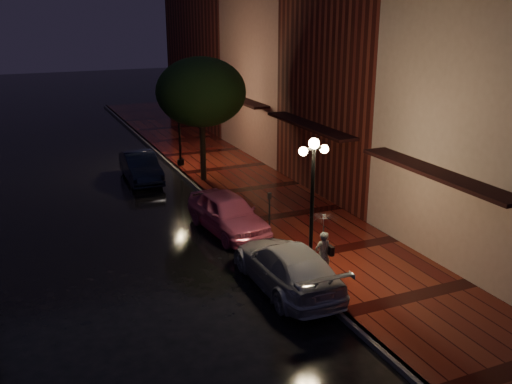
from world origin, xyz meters
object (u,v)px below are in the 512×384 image
streetlamp_near (312,199)px  woman_with_umbrella (323,235)px  parking_meter (269,207)px  pink_car (228,213)px  street_tree (201,94)px  navy_car (141,167)px  silver_car (287,266)px  streetlamp_far (179,119)px

streetlamp_near → woman_with_umbrella: bearing=-50.9°
parking_meter → pink_car: bearing=162.6°
streetlamp_near → woman_with_umbrella: size_ratio=2.09×
street_tree → woman_with_umbrella: size_ratio=2.82×
pink_car → woman_with_umbrella: woman_with_umbrella is taller
street_tree → pink_car: 7.36m
woman_with_umbrella → navy_car: bearing=-80.3°
streetlamp_near → street_tree: bearing=88.7°
pink_car → silver_car: pink_car is taller
woman_with_umbrella → silver_car: bearing=-3.9°
streetlamp_far → pink_car: streetlamp_far is taller
woman_with_umbrella → street_tree: bearing=-92.1°
navy_car → woman_with_umbrella: woman_with_umbrella is taller
pink_car → streetlamp_far: bearing=78.5°
street_tree → parking_meter: (0.24, -6.94, -3.27)m
streetlamp_far → street_tree: (0.26, -3.01, 1.64)m
silver_car → parking_meter: (1.45, 4.33, 0.28)m
streetlamp_far → parking_meter: 10.09m
silver_car → streetlamp_near: bearing=-163.2°
street_tree → silver_car: bearing=-96.1°
streetlamp_far → navy_car: 3.42m
streetlamp_far → silver_car: size_ratio=0.89×
street_tree → parking_meter: size_ratio=4.25×
navy_car → woman_with_umbrella: (2.68, -12.84, 0.82)m
pink_car → navy_car: pink_car is taller
silver_car → parking_meter: bearing=-107.8°
street_tree → navy_car: (-2.69, 1.54, -3.56)m
navy_car → pink_car: bearing=-77.9°
navy_car → streetlamp_far: bearing=32.8°
navy_car → woman_with_umbrella: size_ratio=2.03×
navy_car → silver_car: bearing=-81.9°
street_tree → pink_car: (-1.21, -6.36, -3.50)m
streetlamp_far → parking_meter: (0.50, -9.95, -1.62)m
streetlamp_near → parking_meter: 4.40m
woman_with_umbrella → streetlamp_far: bearing=-91.1°
woman_with_umbrella → parking_meter: 4.40m
pink_car → woman_with_umbrella: 5.14m
streetlamp_far → silver_car: (-0.95, -14.27, -1.90)m
streetlamp_far → woman_with_umbrella: 14.35m
pink_car → silver_car: 4.90m
silver_car → streetlamp_far: bearing=-93.1°
streetlamp_far → street_tree: bearing=-85.1°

